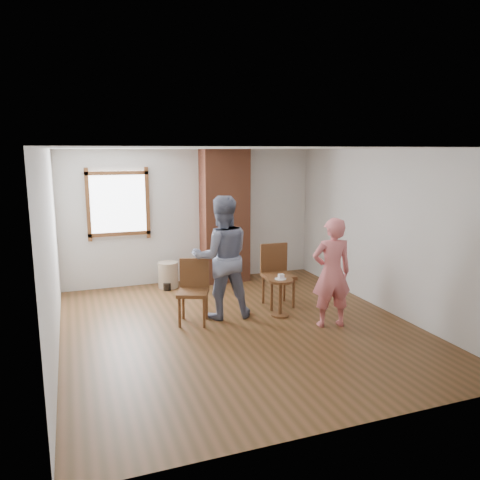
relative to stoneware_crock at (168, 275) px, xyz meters
The scene contains 12 objects.
ground 2.48m from the stoneware_crock, 76.64° to the right, with size 5.50×5.50×0.00m, color brown.
room_shell 2.43m from the stoneware_crock, 74.02° to the right, with size 5.04×5.52×2.62m.
brick_chimney 1.58m from the stoneware_crock, ahead, with size 0.90×0.50×2.60m, color brown.
stoneware_crock is the anchor object (origin of this frame).
dark_pot 0.27m from the stoneware_crock, 108.57° to the right, with size 0.14×0.14×0.14m, color black.
dining_chair_left 1.96m from the stoneware_crock, 89.88° to the right, with size 0.58×0.58×0.96m.
dining_chair_right 2.24m from the stoneware_crock, 46.79° to the right, with size 0.50×0.50×1.03m.
side_table 2.55m from the stoneware_crock, 58.30° to the right, with size 0.40×0.40×0.60m.
cake_plate 2.57m from the stoneware_crock, 58.30° to the right, with size 0.18×0.18×0.01m, color white.
cake_slice 2.58m from the stoneware_crock, 58.10° to the right, with size 0.08×0.07×0.06m, color white.
man 2.05m from the stoneware_crock, 75.64° to the right, with size 0.93×0.72×1.91m, color #131B36.
person_pink 3.41m from the stoneware_crock, 56.37° to the right, with size 0.59×0.39×1.63m, color #E77377.
Camera 1 is at (-2.24, -6.15, 2.57)m, focal length 35.00 mm.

